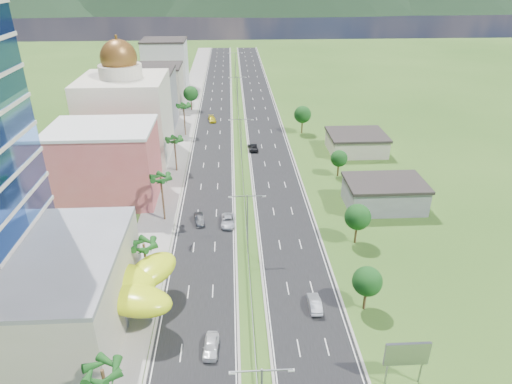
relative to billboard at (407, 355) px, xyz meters
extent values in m
plane|color=#2D5119|center=(-17.00, 18.00, -4.42)|extent=(500.00, 500.00, 0.00)
cube|color=black|center=(-24.50, 108.00, -4.40)|extent=(11.00, 260.00, 0.04)
cube|color=black|center=(-9.50, 108.00, -4.40)|extent=(11.00, 260.00, 0.04)
cube|color=gray|center=(-34.00, 108.00, -4.36)|extent=(7.00, 260.00, 0.12)
cube|color=gray|center=(-17.00, 90.00, -3.80)|extent=(0.08, 216.00, 0.28)
cube|color=gray|center=(-17.00, 192.00, -4.07)|extent=(0.10, 0.12, 0.70)
cube|color=gray|center=(-18.44, -7.00, 6.38)|extent=(2.88, 0.12, 0.12)
cube|color=gray|center=(-15.56, -7.00, 6.38)|extent=(2.88, 0.12, 0.12)
cube|color=silver|center=(-19.72, -7.00, 6.28)|extent=(0.60, 0.25, 0.18)
cube|color=silver|center=(-14.28, -7.00, 6.28)|extent=(0.60, 0.25, 0.18)
cylinder|color=gray|center=(-17.00, 28.00, 1.08)|extent=(0.20, 0.20, 11.00)
cube|color=gray|center=(-18.44, 28.00, 6.38)|extent=(2.88, 0.12, 0.12)
cube|color=gray|center=(-15.56, 28.00, 6.38)|extent=(2.88, 0.12, 0.12)
cube|color=silver|center=(-19.72, 28.00, 6.28)|extent=(0.60, 0.25, 0.18)
cube|color=silver|center=(-14.28, 28.00, 6.28)|extent=(0.60, 0.25, 0.18)
cylinder|color=gray|center=(-17.00, 68.00, 1.08)|extent=(0.20, 0.20, 11.00)
cube|color=gray|center=(-18.44, 68.00, 6.38)|extent=(2.88, 0.12, 0.12)
cube|color=gray|center=(-15.56, 68.00, 6.38)|extent=(2.88, 0.12, 0.12)
cube|color=silver|center=(-19.72, 68.00, 6.28)|extent=(0.60, 0.25, 0.18)
cube|color=silver|center=(-14.28, 68.00, 6.28)|extent=(0.60, 0.25, 0.18)
cylinder|color=gray|center=(-17.00, 113.00, 1.08)|extent=(0.20, 0.20, 11.00)
cube|color=gray|center=(-18.44, 113.00, 6.38)|extent=(2.88, 0.12, 0.12)
cube|color=gray|center=(-15.56, 113.00, 6.38)|extent=(2.88, 0.12, 0.12)
cube|color=silver|center=(-19.72, 113.00, 6.28)|extent=(0.60, 0.25, 0.18)
cube|color=silver|center=(-14.28, 113.00, 6.28)|extent=(0.60, 0.25, 0.18)
cylinder|color=gray|center=(-17.00, 158.00, 1.08)|extent=(0.20, 0.20, 11.00)
cube|color=gray|center=(-18.44, 158.00, 6.38)|extent=(2.88, 0.12, 0.12)
cube|color=gray|center=(-15.56, 158.00, 6.38)|extent=(2.88, 0.12, 0.12)
cube|color=silver|center=(-19.72, 158.00, 6.28)|extent=(0.60, 0.25, 0.18)
cube|color=silver|center=(-14.28, 158.00, 6.28)|extent=(0.60, 0.25, 0.18)
cube|color=#B1AB92|center=(-49.00, 12.00, 1.08)|extent=(30.00, 24.00, 11.00)
cylinder|color=gray|center=(-41.00, 16.00, -2.42)|extent=(0.50, 0.50, 4.00)
cylinder|color=gray|center=(-34.00, 11.00, -2.42)|extent=(0.50, 0.50, 4.00)
cylinder|color=gray|center=(-38.00, 8.00, -2.42)|extent=(0.50, 0.50, 4.00)
cylinder|color=gray|center=(-32.00, 16.00, -2.42)|extent=(0.50, 0.50, 4.00)
cube|color=#CA5552|center=(-45.00, 50.00, 3.08)|extent=(20.00, 15.00, 15.00)
cube|color=beige|center=(-45.00, 73.00, 5.58)|extent=(20.00, 20.00, 20.00)
cylinder|color=beige|center=(-45.00, 73.00, 17.08)|extent=(10.00, 10.00, 3.00)
sphere|color=brown|center=(-45.00, 73.00, 20.08)|extent=(8.40, 8.40, 8.40)
cube|color=slate|center=(-44.00, 98.00, 3.58)|extent=(16.00, 15.00, 16.00)
cube|color=#B1AB92|center=(-44.00, 120.00, 2.08)|extent=(16.00, 15.00, 13.00)
cube|color=silver|center=(-44.00, 143.00, 4.58)|extent=(16.00, 15.00, 18.00)
cylinder|color=gray|center=(-2.00, 0.00, -2.82)|extent=(0.24, 0.24, 3.20)
cylinder|color=gray|center=(2.00, 0.00, -2.82)|extent=(0.24, 0.24, 3.20)
cube|color=#D85919|center=(0.00, 0.00, 0.18)|extent=(5.20, 0.35, 3.20)
cube|color=slate|center=(11.00, 43.00, -1.92)|extent=(15.00, 10.00, 5.00)
cube|color=#B1AB92|center=(13.00, 73.00, -2.22)|extent=(14.00, 12.00, 4.40)
cylinder|color=#47301C|center=(-32.50, 20.00, -0.67)|extent=(0.36, 0.36, 7.50)
cylinder|color=#47301C|center=(-32.50, 40.00, 0.08)|extent=(0.36, 0.36, 9.00)
cylinder|color=#47301C|center=(-32.50, 63.00, -0.42)|extent=(0.36, 0.36, 8.00)
cylinder|color=#47301C|center=(-32.50, 88.00, -0.02)|extent=(0.36, 0.36, 8.80)
cylinder|color=#47301C|center=(-32.50, 113.00, -1.97)|extent=(0.40, 0.40, 4.90)
sphere|color=#164917|center=(-32.50, 113.00, 1.18)|extent=(4.90, 4.90, 4.90)
cylinder|color=#47301C|center=(-1.00, 13.00, -2.32)|extent=(0.40, 0.40, 4.20)
sphere|color=#164917|center=(-1.00, 13.00, 0.38)|extent=(4.20, 4.20, 4.20)
cylinder|color=#47301C|center=(2.00, 30.00, -2.15)|extent=(0.40, 0.40, 4.55)
sphere|color=#164917|center=(2.00, 30.00, 0.78)|extent=(4.55, 4.55, 4.55)
cylinder|color=#47301C|center=(5.00, 58.00, -2.50)|extent=(0.40, 0.40, 3.85)
sphere|color=#164917|center=(5.00, 58.00, -0.02)|extent=(3.85, 3.85, 3.85)
cylinder|color=#47301C|center=(1.00, 88.00, -1.97)|extent=(0.40, 0.40, 4.90)
sphere|color=#164917|center=(1.00, 88.00, 1.18)|extent=(4.90, 4.90, 4.90)
imported|color=silver|center=(-22.52, 6.22, -3.59)|extent=(2.18, 4.76, 1.58)
imported|color=black|center=(-25.82, 38.45, -3.63)|extent=(2.34, 4.77, 1.50)
imported|color=#B5B6BD|center=(-20.38, 37.47, -3.63)|extent=(2.57, 5.41, 1.49)
imported|color=gold|center=(-25.29, 100.35, -3.64)|extent=(2.86, 5.35, 1.47)
imported|color=#A5A6AC|center=(-8.02, 13.51, -3.61)|extent=(1.65, 4.70, 1.55)
imported|color=black|center=(-13.80, 75.53, -3.64)|extent=(2.78, 5.45, 1.47)
imported|color=black|center=(-26.76, 29.49, -3.82)|extent=(0.78, 1.81, 1.12)
camera|label=1|loc=(-19.17, -36.80, 39.76)|focal=32.00mm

